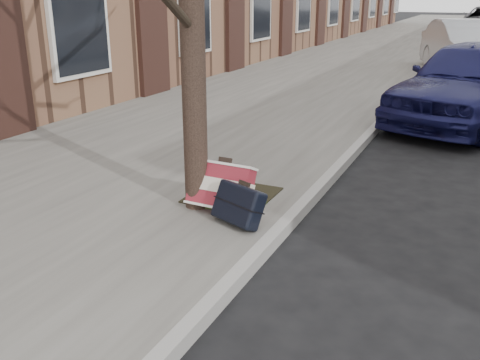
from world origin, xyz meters
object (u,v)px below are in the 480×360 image
at_px(suitcase_navy, 239,204).
at_px(car_near_front, 472,82).
at_px(car_near_mid, 470,50).
at_px(suitcase_red, 221,186).

relative_size(suitcase_navy, car_near_front, 0.12).
distance_m(suitcase_navy, car_near_front, 6.08).
relative_size(suitcase_navy, car_near_mid, 0.11).
distance_m(suitcase_red, car_near_mid, 11.24).
xyz_separation_m(suitcase_red, car_near_front, (2.02, 5.57, 0.36)).
bearing_deg(suitcase_navy, car_near_mid, 104.69).
distance_m(suitcase_navy, car_near_mid, 11.45).
bearing_deg(car_near_front, suitcase_navy, -89.92).
height_order(suitcase_red, car_near_mid, car_near_mid).
bearing_deg(car_near_mid, car_near_front, -105.72).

